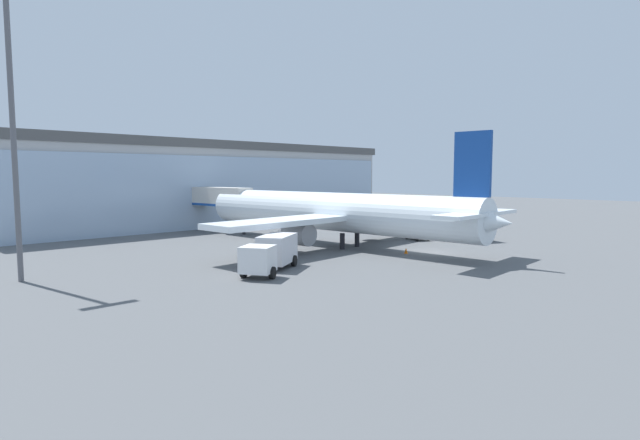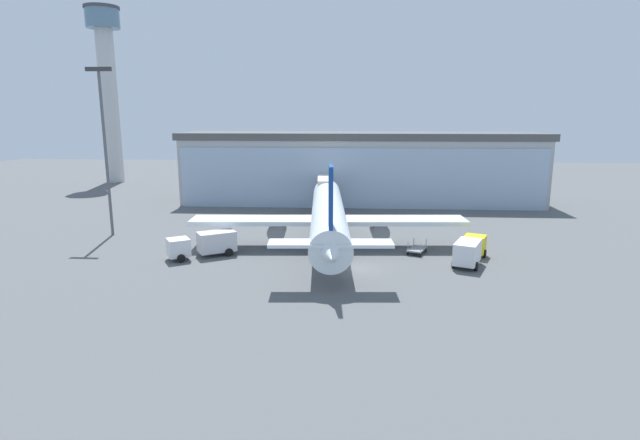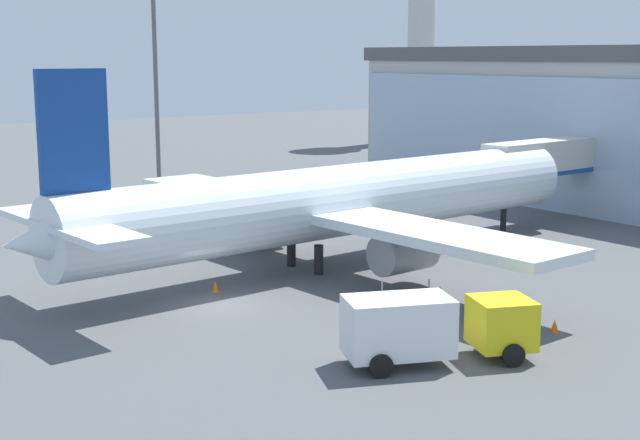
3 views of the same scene
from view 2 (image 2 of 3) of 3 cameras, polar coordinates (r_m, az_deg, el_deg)
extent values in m
plane|color=#545659|center=(51.16, 4.41, -5.52)|extent=(240.00, 240.00, 0.00)
cube|color=#ACACAC|center=(88.89, 4.63, 5.59)|extent=(61.74, 13.25, 11.11)
cube|color=#A0B7D0|center=(82.75, 4.69, 4.74)|extent=(60.31, 1.33, 10.00)
cube|color=#4F4F4F|center=(88.43, 4.70, 9.56)|extent=(62.98, 13.51, 1.20)
cube|color=beige|center=(78.97, 0.54, 4.15)|extent=(3.19, 12.26, 2.40)
cube|color=#194799|center=(79.12, 0.54, 3.40)|extent=(3.24, 12.26, 0.30)
cylinder|color=#4C4C51|center=(83.89, 0.51, 2.60)|extent=(0.70, 0.70, 3.42)
cylinder|color=silver|center=(125.12, -22.88, 11.77)|extent=(3.83, 3.83, 33.89)
cylinder|color=slate|center=(126.79, -23.62, 20.33)|extent=(7.17, 7.17, 4.00)
cylinder|color=#3F3F44|center=(127.18, -23.71, 21.35)|extent=(7.52, 7.52, 0.60)
cylinder|color=#59595E|center=(68.80, -23.27, 6.76)|extent=(0.36, 0.36, 20.51)
cube|color=#333338|center=(68.83, -24.01, 15.49)|extent=(3.20, 0.40, 0.50)
cylinder|color=white|center=(60.00, 0.94, 0.67)|extent=(6.70, 34.68, 3.99)
cone|color=white|center=(76.98, 0.77, 3.18)|extent=(4.22, 3.31, 3.99)
cone|color=white|center=(43.23, 1.24, -3.79)|extent=(3.90, 4.27, 3.59)
cube|color=white|center=(58.39, 0.96, -0.04)|extent=(32.26, 6.71, 0.50)
cube|color=white|center=(44.04, 1.22, -2.69)|extent=(11.15, 3.26, 0.30)
cube|color=navy|center=(43.67, 1.24, 2.71)|extent=(0.61, 3.22, 5.44)
cylinder|color=gray|center=(59.40, -4.93, -1.21)|extent=(2.35, 3.36, 2.10)
cylinder|color=gray|center=(59.57, 6.81, -1.21)|extent=(2.35, 3.36, 2.10)
cylinder|color=black|center=(57.96, -0.22, -2.56)|extent=(0.50, 0.50, 1.60)
cylinder|color=black|center=(58.00, 2.15, -2.56)|extent=(0.50, 0.50, 1.60)
cylinder|color=black|center=(74.51, 0.79, 0.70)|extent=(0.40, 0.40, 1.60)
cube|color=silver|center=(55.59, -15.88, -3.02)|extent=(3.04, 3.04, 1.90)
cube|color=silver|center=(56.50, -11.72, -2.42)|extent=(4.56, 4.00, 2.20)
cylinder|color=black|center=(54.80, -15.58, -4.25)|extent=(0.92, 0.74, 0.90)
cylinder|color=black|center=(56.87, -16.05, -3.69)|extent=(0.92, 0.74, 0.90)
cylinder|color=black|center=(56.03, -10.37, -3.65)|extent=(0.92, 0.74, 0.90)
cylinder|color=black|center=(58.07, -11.03, -3.12)|extent=(0.92, 0.74, 0.90)
cube|color=yellow|center=(57.37, 17.26, -2.65)|extent=(2.87, 2.87, 1.90)
cube|color=white|center=(53.32, 16.49, -3.53)|extent=(3.55, 4.53, 2.20)
cylinder|color=black|center=(57.78, 16.13, -3.45)|extent=(0.62, 0.95, 0.90)
cylinder|color=black|center=(57.45, 18.28, -3.68)|extent=(0.62, 0.95, 0.90)
cylinder|color=black|center=(52.86, 15.04, -4.81)|extent=(0.62, 0.95, 0.90)
cylinder|color=black|center=(52.50, 17.40, -5.07)|extent=(0.62, 0.95, 0.90)
cube|color=gray|center=(57.23, 11.02, -3.27)|extent=(2.54, 3.20, 0.16)
cylinder|color=black|center=(56.09, 11.41, -3.92)|extent=(0.28, 0.45, 0.44)
cylinder|color=gray|center=(55.87, 11.44, -3.10)|extent=(0.08, 0.08, 0.90)
cylinder|color=black|center=(56.46, 10.00, -3.75)|extent=(0.28, 0.45, 0.44)
cylinder|color=gray|center=(56.24, 10.03, -2.94)|extent=(0.08, 0.08, 0.90)
cylinder|color=black|center=(58.18, 12.00, -3.37)|extent=(0.28, 0.45, 0.44)
cylinder|color=gray|center=(57.97, 12.03, -2.58)|extent=(0.08, 0.08, 0.90)
cylinder|color=black|center=(58.54, 10.64, -3.22)|extent=(0.28, 0.45, 0.44)
cylinder|color=gray|center=(58.33, 10.67, -2.43)|extent=(0.08, 0.08, 0.90)
cone|color=orange|center=(52.09, 1.82, -4.85)|extent=(0.36, 0.36, 0.55)
cone|color=orange|center=(61.46, 15.53, -2.67)|extent=(0.36, 0.36, 0.55)
camera|label=1|loc=(46.32, -56.20, -3.24)|focal=28.00mm
camera|label=3|loc=(46.36, 55.03, 2.23)|focal=50.00mm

